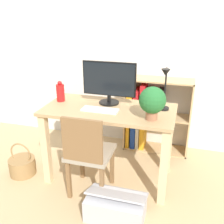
{
  "coord_description": "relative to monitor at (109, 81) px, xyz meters",
  "views": [
    {
      "loc": [
        0.68,
        -2.25,
        1.7
      ],
      "look_at": [
        0.0,
        0.1,
        0.7
      ],
      "focal_mm": 42.0,
      "sensor_mm": 36.0,
      "label": 1
    }
  ],
  "objects": [
    {
      "name": "vase",
      "position": [
        -0.5,
        -0.08,
        -0.14
      ],
      "size": [
        0.08,
        0.08,
        0.21
      ],
      "color": "red",
      "rests_on": "desk"
    },
    {
      "name": "chair",
      "position": [
        -0.06,
        -0.47,
        -0.55
      ],
      "size": [
        0.4,
        0.4,
        0.84
      ],
      "rotation": [
        0.0,
        0.0,
        0.07
      ],
      "color": "#9E937F",
      "rests_on": "ground_plane"
    },
    {
      "name": "potted_plant",
      "position": [
        0.47,
        -0.29,
        -0.06
      ],
      "size": [
        0.23,
        0.23,
        0.29
      ],
      "color": "#9E6647",
      "rests_on": "desk"
    },
    {
      "name": "storage_box",
      "position": [
        0.26,
        -0.69,
        -0.9
      ],
      "size": [
        0.51,
        0.33,
        0.27
      ],
      "color": "#B2B2B7",
      "rests_on": "ground_plane"
    },
    {
      "name": "desk",
      "position": [
        0.04,
        -0.14,
        -0.39
      ],
      "size": [
        1.26,
        0.63,
        0.78
      ],
      "color": "tan",
      "rests_on": "ground_plane"
    },
    {
      "name": "wall_back",
      "position": [
        0.04,
        0.75,
        0.29
      ],
      "size": [
        8.0,
        0.05,
        2.6
      ],
      "color": "silver",
      "rests_on": "ground_plane"
    },
    {
      "name": "monitor",
      "position": [
        0.0,
        0.0,
        0.0
      ],
      "size": [
        0.54,
        0.2,
        0.42
      ],
      "color": "black",
      "rests_on": "desk"
    },
    {
      "name": "bookshelf",
      "position": [
        0.31,
        0.57,
        -0.54
      ],
      "size": [
        0.78,
        0.28,
        0.92
      ],
      "color": "tan",
      "rests_on": "ground_plane"
    },
    {
      "name": "ground_plane",
      "position": [
        0.04,
        -0.14,
        -1.01
      ],
      "size": [
        10.0,
        10.0,
        0.0
      ],
      "primitive_type": "plane",
      "color": "tan"
    },
    {
      "name": "keyboard",
      "position": [
        -0.02,
        -0.22,
        -0.22
      ],
      "size": [
        0.35,
        0.13,
        0.02
      ],
      "color": "silver",
      "rests_on": "desk"
    },
    {
      "name": "desk_lamp",
      "position": [
        0.55,
        -0.08,
        0.02
      ],
      "size": [
        0.1,
        0.19,
        0.41
      ],
      "color": "black",
      "rests_on": "desk"
    },
    {
      "name": "basket",
      "position": [
        -0.87,
        -0.36,
        -0.91
      ],
      "size": [
        0.28,
        0.28,
        0.37
      ],
      "color": "#997547",
      "rests_on": "ground_plane"
    }
  ]
}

